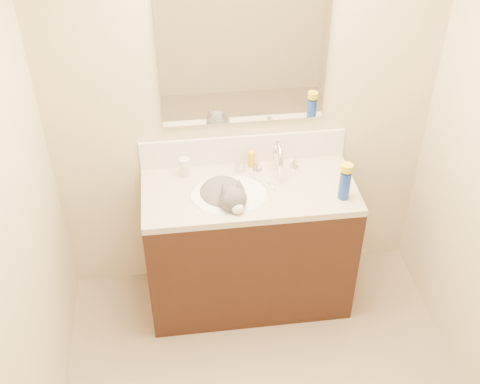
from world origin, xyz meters
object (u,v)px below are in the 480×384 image
object	(u,v)px
faucet	(277,160)
silver_jar	(240,166)
pill_bottle	(185,167)
spray_can	(344,185)
amber_bottle	(252,159)
basin	(229,203)
vanity_cabinet	(249,248)
cat	(225,199)

from	to	relation	value
faucet	silver_jar	bearing A→B (deg)	167.97
faucet	pill_bottle	xyz separation A→B (m)	(-0.53, 0.04, -0.03)
spray_can	amber_bottle	bearing A→B (deg)	141.71
amber_bottle	spray_can	bearing A→B (deg)	-38.29
basin	spray_can	size ratio (longest dim) A/B	2.70
silver_jar	faucet	bearing A→B (deg)	-12.03
faucet	silver_jar	world-z (taller)	faucet
amber_bottle	spray_can	xyz separation A→B (m)	(0.45, -0.36, 0.03)
vanity_cabinet	pill_bottle	xyz separation A→B (m)	(-0.35, 0.17, 0.50)
basin	faucet	size ratio (longest dim) A/B	1.61
basin	cat	world-z (taller)	cat
basin	amber_bottle	size ratio (longest dim) A/B	4.47
vanity_cabinet	spray_can	bearing A→B (deg)	-16.38
cat	amber_bottle	distance (m)	0.32
faucet	pill_bottle	distance (m)	0.53
faucet	cat	world-z (taller)	faucet
cat	pill_bottle	bearing A→B (deg)	117.65
vanity_cabinet	faucet	bearing A→B (deg)	37.29
cat	vanity_cabinet	bearing A→B (deg)	-3.16
faucet	cat	size ratio (longest dim) A/B	0.65
cat	pill_bottle	xyz separation A→B (m)	(-0.21, 0.21, 0.09)
pill_bottle	basin	bearing A→B (deg)	-41.86
vanity_cabinet	cat	xyz separation A→B (m)	(-0.14, -0.03, 0.42)
silver_jar	amber_bottle	distance (m)	0.08
silver_jar	cat	bearing A→B (deg)	-117.51
silver_jar	vanity_cabinet	bearing A→B (deg)	-80.70
amber_bottle	pill_bottle	bearing A→B (deg)	-174.49
silver_jar	spray_can	xyz separation A→B (m)	(0.53, -0.33, 0.05)
faucet	silver_jar	distance (m)	0.22
spray_can	pill_bottle	bearing A→B (deg)	159.21
pill_bottle	amber_bottle	size ratio (longest dim) A/B	1.09
spray_can	basin	bearing A→B (deg)	169.36
amber_bottle	basin	bearing A→B (deg)	-123.70
amber_bottle	spray_can	size ratio (longest dim) A/B	0.60
vanity_cabinet	cat	bearing A→B (deg)	-166.30
basin	pill_bottle	world-z (taller)	pill_bottle
basin	cat	bearing A→B (deg)	-168.08
faucet	spray_can	size ratio (longest dim) A/B	1.68
faucet	cat	bearing A→B (deg)	-151.95
basin	spray_can	distance (m)	0.65
basin	cat	xyz separation A→B (m)	(-0.02, -0.00, 0.04)
pill_bottle	spray_can	distance (m)	0.90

